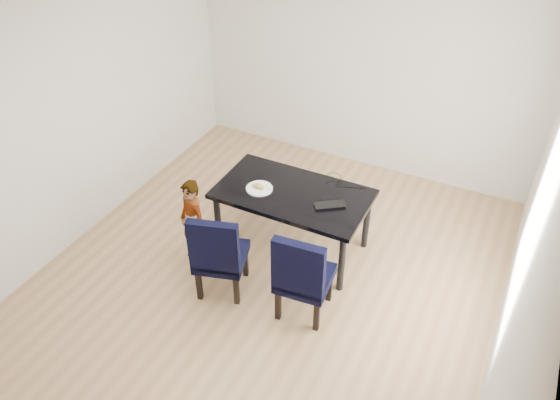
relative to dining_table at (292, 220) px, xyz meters
The scene contains 14 objects.
floor 0.63m from the dining_table, 90.00° to the right, with size 4.50×5.00×0.01m, color tan.
ceiling 2.38m from the dining_table, 90.00° to the right, with size 4.50×5.00×0.01m, color white.
wall_back 2.23m from the dining_table, 90.00° to the left, with size 4.50×0.01×2.70m, color silver.
wall_front 3.16m from the dining_table, 90.00° to the right, with size 4.50×0.01×2.70m, color silver.
wall_left 2.51m from the dining_table, 167.50° to the right, with size 0.01×5.00×2.70m, color white.
wall_right 2.51m from the dining_table, 12.50° to the right, with size 0.01×5.00×2.70m, color silver.
dining_table is the anchor object (origin of this frame).
chair_left 0.96m from the dining_table, 112.42° to the right, with size 0.48×0.50×1.00m, color black.
chair_right 0.94m from the dining_table, 57.04° to the right, with size 0.49×0.51×1.02m, color black.
child 1.07m from the dining_table, 142.43° to the right, with size 0.37×0.24×1.01m, color orange.
plate 0.52m from the dining_table, 162.52° to the right, with size 0.28×0.28×0.02m, color white.
sandwich 0.56m from the dining_table, 161.47° to the right, with size 0.14×0.06×0.06m, color #A8883C.
laptop 0.56m from the dining_table, ahead, with size 0.31×0.20×0.02m, color black.
cable_tangle 0.60m from the dining_table, 46.27° to the left, with size 0.16×0.16×0.01m, color black.
Camera 1 is at (1.95, -3.68, 4.10)m, focal length 35.00 mm.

